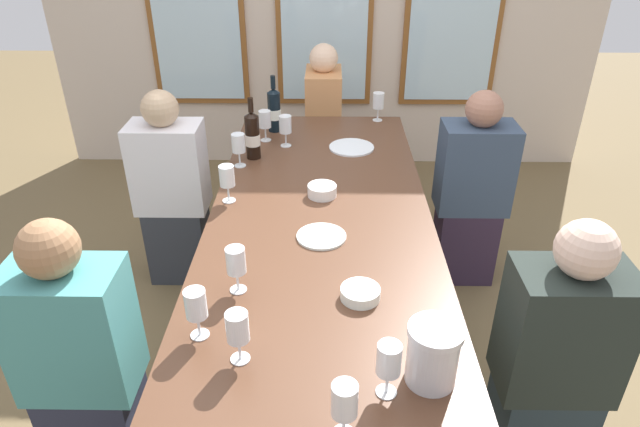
# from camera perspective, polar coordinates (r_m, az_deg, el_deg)

# --- Properties ---
(ground_plane) EXTENTS (12.00, 12.00, 0.00)m
(ground_plane) POSITION_cam_1_polar(r_m,az_deg,el_deg) (2.82, 0.01, -13.69)
(ground_plane) COLOR brown
(dining_table) EXTENTS (0.96, 2.55, 0.74)m
(dining_table) POSITION_cam_1_polar(r_m,az_deg,el_deg) (2.40, 0.01, -1.96)
(dining_table) COLOR brown
(dining_table) RESTS_ON ground
(white_plate_0) EXTENTS (0.25, 0.25, 0.01)m
(white_plate_0) POSITION_cam_1_polar(r_m,az_deg,el_deg) (3.06, 3.27, 6.81)
(white_plate_0) COLOR white
(white_plate_0) RESTS_ON dining_table
(white_plate_1) EXTENTS (0.20, 0.20, 0.01)m
(white_plate_1) POSITION_cam_1_polar(r_m,az_deg,el_deg) (2.24, 0.14, -2.36)
(white_plate_1) COLOR white
(white_plate_1) RESTS_ON dining_table
(metal_pitcher) EXTENTS (0.16, 0.16, 0.19)m
(metal_pitcher) POSITION_cam_1_polar(r_m,az_deg,el_deg) (1.62, 11.54, -14.01)
(metal_pitcher) COLOR silver
(metal_pitcher) RESTS_ON dining_table
(wine_bottle_0) EXTENTS (0.08, 0.08, 0.33)m
(wine_bottle_0) POSITION_cam_1_polar(r_m,az_deg,el_deg) (3.27, -4.74, 10.58)
(wine_bottle_0) COLOR black
(wine_bottle_0) RESTS_ON dining_table
(wine_bottle_1) EXTENTS (0.08, 0.08, 0.33)m
(wine_bottle_1) POSITION_cam_1_polar(r_m,az_deg,el_deg) (2.92, -6.96, 8.01)
(wine_bottle_1) COLOR black
(wine_bottle_1) RESTS_ON dining_table
(tasting_bowl_0) EXTENTS (0.13, 0.13, 0.05)m
(tasting_bowl_0) POSITION_cam_1_polar(r_m,az_deg,el_deg) (2.55, 0.22, 2.38)
(tasting_bowl_0) COLOR white
(tasting_bowl_0) RESTS_ON dining_table
(tasting_bowl_1) EXTENTS (0.14, 0.14, 0.04)m
(tasting_bowl_1) POSITION_cam_1_polar(r_m,az_deg,el_deg) (1.92, 4.17, -8.19)
(tasting_bowl_1) COLOR white
(tasting_bowl_1) RESTS_ON dining_table
(wine_glass_0) EXTENTS (0.07, 0.07, 0.17)m
(wine_glass_0) POSITION_cam_1_polar(r_m,az_deg,el_deg) (2.49, -9.56, 3.74)
(wine_glass_0) COLOR white
(wine_glass_0) RESTS_ON dining_table
(wine_glass_1) EXTENTS (0.07, 0.07, 0.17)m
(wine_glass_1) POSITION_cam_1_polar(r_m,az_deg,el_deg) (1.91, -8.66, -4.92)
(wine_glass_1) COLOR white
(wine_glass_1) RESTS_ON dining_table
(wine_glass_2) EXTENTS (0.07, 0.07, 0.17)m
(wine_glass_2) POSITION_cam_1_polar(r_m,az_deg,el_deg) (1.75, -12.66, -9.18)
(wine_glass_2) COLOR white
(wine_glass_2) RESTS_ON dining_table
(wine_glass_3) EXTENTS (0.07, 0.07, 0.17)m
(wine_glass_3) POSITION_cam_1_polar(r_m,az_deg,el_deg) (2.83, -8.38, 7.02)
(wine_glass_3) COLOR white
(wine_glass_3) RESTS_ON dining_table
(wine_glass_4) EXTENTS (0.07, 0.07, 0.17)m
(wine_glass_4) POSITION_cam_1_polar(r_m,az_deg,el_deg) (1.65, -8.50, -11.59)
(wine_glass_4) COLOR white
(wine_glass_4) RESTS_ON dining_table
(wine_glass_5) EXTENTS (0.07, 0.07, 0.17)m
(wine_glass_5) POSITION_cam_1_polar(r_m,az_deg,el_deg) (1.44, 2.54, -18.74)
(wine_glass_5) COLOR white
(wine_glass_5) RESTS_ON dining_table
(wine_glass_6) EXTENTS (0.07, 0.07, 0.17)m
(wine_glass_6) POSITION_cam_1_polar(r_m,az_deg,el_deg) (3.13, -5.69, 9.48)
(wine_glass_6) COLOR white
(wine_glass_6) RESTS_ON dining_table
(wine_glass_7) EXTENTS (0.07, 0.07, 0.17)m
(wine_glass_7) POSITION_cam_1_polar(r_m,az_deg,el_deg) (3.05, -3.59, 9.00)
(wine_glass_7) COLOR white
(wine_glass_7) RESTS_ON dining_table
(wine_glass_8) EXTENTS (0.07, 0.07, 0.17)m
(wine_glass_8) POSITION_cam_1_polar(r_m,az_deg,el_deg) (3.44, 6.03, 11.35)
(wine_glass_8) COLOR white
(wine_glass_8) RESTS_ON dining_table
(wine_glass_9) EXTENTS (0.07, 0.07, 0.17)m
(wine_glass_9) POSITION_cam_1_polar(r_m,az_deg,el_deg) (1.55, 7.09, -14.89)
(wine_glass_9) COLOR white
(wine_glass_9) RESTS_ON dining_table
(seated_person_0) EXTENTS (0.38, 0.24, 1.11)m
(seated_person_0) POSITION_cam_1_polar(r_m,az_deg,el_deg) (3.13, -14.92, 1.90)
(seated_person_0) COLOR #2F323A
(seated_person_0) RESTS_ON ground
(seated_person_1) EXTENTS (0.38, 0.24, 1.11)m
(seated_person_1) POSITION_cam_1_polar(r_m,az_deg,el_deg) (3.13, 15.28, 1.83)
(seated_person_1) COLOR #302237
(seated_person_1) RESTS_ON ground
(seated_person_2) EXTENTS (0.38, 0.24, 1.11)m
(seated_person_2) POSITION_cam_1_polar(r_m,az_deg,el_deg) (2.15, -23.23, -14.28)
(seated_person_2) COLOR #282C40
(seated_person_2) RESTS_ON ground
(seated_person_3) EXTENTS (0.38, 0.24, 1.11)m
(seated_person_3) POSITION_cam_1_polar(r_m,az_deg,el_deg) (2.15, 22.81, -14.38)
(seated_person_3) COLOR #233037
(seated_person_3) RESTS_ON ground
(seated_person_4) EXTENTS (0.24, 0.38, 1.11)m
(seated_person_4) POSITION_cam_1_polar(r_m,az_deg,el_deg) (3.93, 0.36, 8.77)
(seated_person_4) COLOR #312A36
(seated_person_4) RESTS_ON ground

